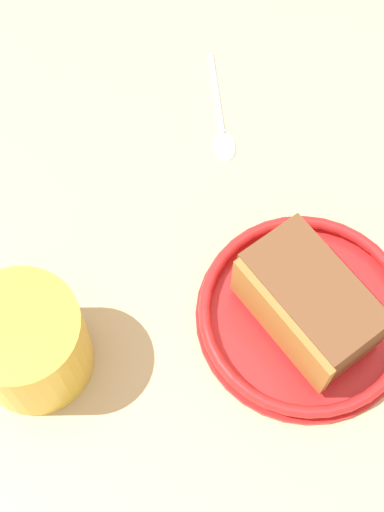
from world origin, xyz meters
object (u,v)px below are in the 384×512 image
(teaspoon, at_px, (223,128))
(small_plate, at_px, (307,317))
(cake_slice, at_px, (309,306))
(tea_mug, at_px, (26,342))

(teaspoon, bearing_deg, small_plate, 77.72)
(small_plate, xyz_separation_m, teaspoon, (-0.04, -0.19, -0.01))
(small_plate, relative_size, teaspoon, 1.55)
(cake_slice, bearing_deg, teaspoon, -103.03)
(tea_mug, bearing_deg, small_plate, 157.15)
(tea_mug, xyz_separation_m, teaspoon, (-0.24, -0.11, -0.04))
(cake_slice, height_order, tea_mug, tea_mug)
(tea_mug, height_order, teaspoon, tea_mug)
(cake_slice, bearing_deg, tea_mug, -23.19)
(small_plate, relative_size, tea_mug, 1.75)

